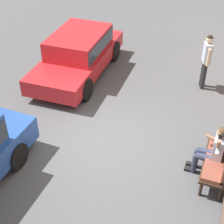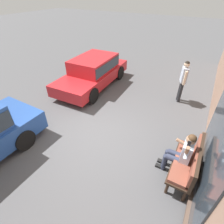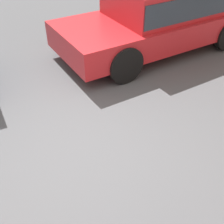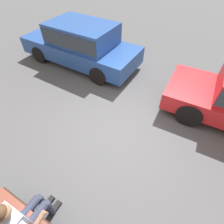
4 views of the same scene
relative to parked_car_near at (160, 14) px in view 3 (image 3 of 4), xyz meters
name	(u,v)px [view 3 (image 3 of 4)]	position (x,y,z in m)	size (l,w,h in m)	color
ground_plane	(72,149)	(2.88, 2.01, -0.76)	(60.00, 60.00, 0.00)	#4C4C4F
parked_car_near	(160,14)	(0.00, 0.00, 0.00)	(4.29, 1.94, 1.37)	red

